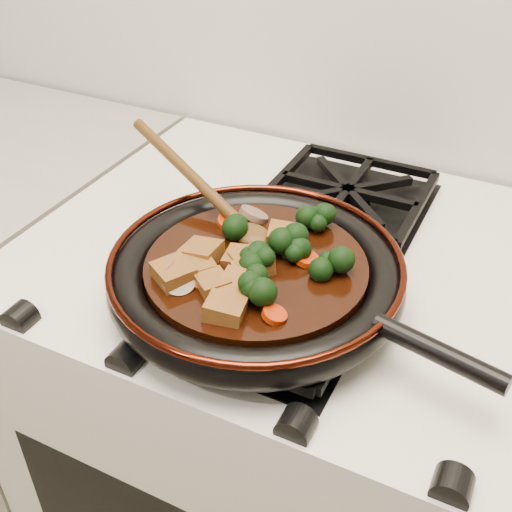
% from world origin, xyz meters
% --- Properties ---
extents(stove, '(0.76, 0.60, 0.90)m').
position_xyz_m(stove, '(0.00, 1.69, 0.45)').
color(stove, silver).
rests_on(stove, ground).
extents(burner_grate_front, '(0.23, 0.23, 0.03)m').
position_xyz_m(burner_grate_front, '(0.00, 1.55, 0.91)').
color(burner_grate_front, black).
rests_on(burner_grate_front, stove).
extents(burner_grate_back, '(0.23, 0.23, 0.03)m').
position_xyz_m(burner_grate_back, '(0.00, 1.83, 0.91)').
color(burner_grate_back, black).
rests_on(burner_grate_back, stove).
extents(skillet, '(0.47, 0.35, 0.05)m').
position_xyz_m(skillet, '(-0.02, 1.56, 0.94)').
color(skillet, black).
rests_on(skillet, burner_grate_front).
extents(braising_sauce, '(0.26, 0.26, 0.02)m').
position_xyz_m(braising_sauce, '(-0.02, 1.56, 0.95)').
color(braising_sauce, black).
rests_on(braising_sauce, skillet).
extents(tofu_cube_0, '(0.04, 0.04, 0.03)m').
position_xyz_m(tofu_cube_0, '(-0.02, 1.51, 0.97)').
color(tofu_cube_0, brown).
rests_on(tofu_cube_0, braising_sauce).
extents(tofu_cube_1, '(0.04, 0.04, 0.02)m').
position_xyz_m(tofu_cube_1, '(-0.03, 1.55, 0.97)').
color(tofu_cube_1, brown).
rests_on(tofu_cube_1, braising_sauce).
extents(tofu_cube_2, '(0.05, 0.04, 0.03)m').
position_xyz_m(tofu_cube_2, '(-0.01, 1.47, 0.97)').
color(tofu_cube_2, brown).
rests_on(tofu_cube_2, braising_sauce).
extents(tofu_cube_3, '(0.04, 0.05, 0.03)m').
position_xyz_m(tofu_cube_3, '(-0.08, 1.54, 0.97)').
color(tofu_cube_3, brown).
rests_on(tofu_cube_3, braising_sauce).
extents(tofu_cube_4, '(0.05, 0.05, 0.02)m').
position_xyz_m(tofu_cube_4, '(-0.04, 1.50, 0.97)').
color(tofu_cube_4, brown).
rests_on(tofu_cube_4, braising_sauce).
extents(tofu_cube_5, '(0.06, 0.06, 0.03)m').
position_xyz_m(tofu_cube_5, '(-0.09, 1.50, 0.97)').
color(tofu_cube_5, brown).
rests_on(tofu_cube_5, braising_sauce).
extents(tofu_cube_6, '(0.06, 0.06, 0.03)m').
position_xyz_m(tofu_cube_6, '(-0.02, 1.55, 0.97)').
color(tofu_cube_6, brown).
rests_on(tofu_cube_6, braising_sauce).
extents(tofu_cube_7, '(0.05, 0.04, 0.02)m').
position_xyz_m(tofu_cube_7, '(-0.01, 1.62, 0.97)').
color(tofu_cube_7, brown).
rests_on(tofu_cube_7, braising_sauce).
extents(tofu_cube_8, '(0.05, 0.05, 0.02)m').
position_xyz_m(tofu_cube_8, '(-0.01, 1.53, 0.97)').
color(tofu_cube_8, brown).
rests_on(tofu_cube_8, braising_sauce).
extents(tofu_cube_9, '(0.05, 0.05, 0.02)m').
position_xyz_m(tofu_cube_9, '(-0.07, 1.52, 0.97)').
color(tofu_cube_9, brown).
rests_on(tofu_cube_9, braising_sauce).
extents(broccoli_floret_0, '(0.07, 0.07, 0.07)m').
position_xyz_m(broccoli_floret_0, '(0.02, 1.51, 0.97)').
color(broccoli_floret_0, black).
rests_on(broccoli_floret_0, braising_sauce).
extents(broccoli_floret_1, '(0.08, 0.09, 0.06)m').
position_xyz_m(broccoli_floret_1, '(-0.06, 1.60, 0.97)').
color(broccoli_floret_1, black).
rests_on(broccoli_floret_1, braising_sauce).
extents(broccoli_floret_2, '(0.09, 0.09, 0.07)m').
position_xyz_m(broccoli_floret_2, '(0.01, 1.59, 0.97)').
color(broccoli_floret_2, black).
rests_on(broccoli_floret_2, braising_sauce).
extents(broccoli_floret_3, '(0.07, 0.07, 0.06)m').
position_xyz_m(broccoli_floret_3, '(0.01, 1.67, 0.97)').
color(broccoli_floret_3, black).
rests_on(broccoli_floret_3, braising_sauce).
extents(broccoli_floret_4, '(0.07, 0.07, 0.07)m').
position_xyz_m(broccoli_floret_4, '(-0.01, 1.56, 0.97)').
color(broccoli_floret_4, black).
rests_on(broccoli_floret_4, braising_sauce).
extents(broccoli_floret_5, '(0.08, 0.08, 0.05)m').
position_xyz_m(broccoli_floret_5, '(-0.01, 1.55, 0.97)').
color(broccoli_floret_5, black).
rests_on(broccoli_floret_5, braising_sauce).
extents(broccoli_floret_6, '(0.07, 0.08, 0.07)m').
position_xyz_m(broccoli_floret_6, '(0.06, 1.59, 0.97)').
color(broccoli_floret_6, black).
rests_on(broccoli_floret_6, braising_sauce).
extents(carrot_coin_0, '(0.03, 0.03, 0.02)m').
position_xyz_m(carrot_coin_0, '(0.03, 1.59, 0.96)').
color(carrot_coin_0, '#A82504').
rests_on(carrot_coin_0, braising_sauce).
extents(carrot_coin_1, '(0.03, 0.03, 0.02)m').
position_xyz_m(carrot_coin_1, '(-0.09, 1.62, 0.96)').
color(carrot_coin_1, '#A82504').
rests_on(carrot_coin_1, braising_sauce).
extents(carrot_coin_2, '(0.03, 0.03, 0.02)m').
position_xyz_m(carrot_coin_2, '(0.04, 1.49, 0.96)').
color(carrot_coin_2, '#A82504').
rests_on(carrot_coin_2, braising_sauce).
extents(carrot_coin_3, '(0.03, 0.03, 0.02)m').
position_xyz_m(carrot_coin_3, '(-0.06, 1.50, 0.96)').
color(carrot_coin_3, '#A82504').
rests_on(carrot_coin_3, braising_sauce).
extents(carrot_coin_4, '(0.03, 0.03, 0.01)m').
position_xyz_m(carrot_coin_4, '(-0.01, 1.52, 0.96)').
color(carrot_coin_4, '#A82504').
rests_on(carrot_coin_4, braising_sauce).
extents(carrot_coin_5, '(0.03, 0.03, 0.02)m').
position_xyz_m(carrot_coin_5, '(-0.08, 1.64, 0.96)').
color(carrot_coin_5, '#A82504').
rests_on(carrot_coin_5, braising_sauce).
extents(mushroom_slice_0, '(0.05, 0.05, 0.02)m').
position_xyz_m(mushroom_slice_0, '(-0.06, 1.65, 0.97)').
color(mushroom_slice_0, brown).
rests_on(mushroom_slice_0, braising_sauce).
extents(mushroom_slice_1, '(0.05, 0.05, 0.03)m').
position_xyz_m(mushroom_slice_1, '(-0.09, 1.50, 0.97)').
color(mushroom_slice_1, brown).
rests_on(mushroom_slice_1, braising_sauce).
extents(mushroom_slice_2, '(0.03, 0.03, 0.03)m').
position_xyz_m(mushroom_slice_2, '(-0.08, 1.49, 0.97)').
color(mushroom_slice_2, brown).
rests_on(mushroom_slice_2, braising_sauce).
extents(mushroom_slice_3, '(0.05, 0.05, 0.02)m').
position_xyz_m(mushroom_slice_3, '(-0.08, 1.49, 0.97)').
color(mushroom_slice_3, brown).
rests_on(mushroom_slice_3, braising_sauce).
extents(wooden_spoon, '(0.15, 0.08, 0.25)m').
position_xyz_m(wooden_spoon, '(-0.11, 1.63, 0.98)').
color(wooden_spoon, '#4A2D0F').
rests_on(wooden_spoon, braising_sauce).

